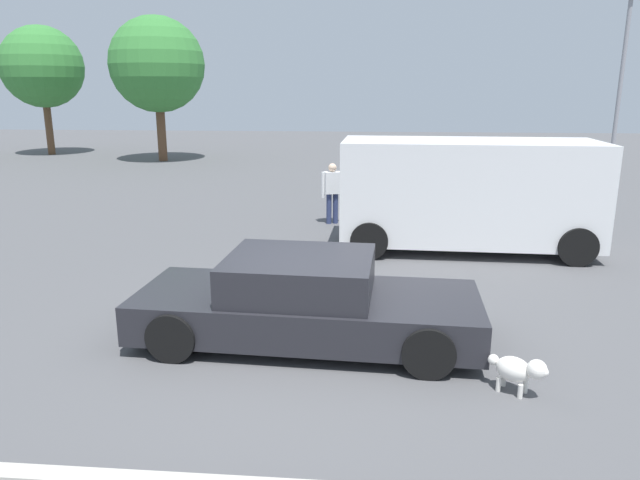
% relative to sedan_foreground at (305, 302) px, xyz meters
% --- Properties ---
extents(ground_plane, '(80.00, 80.00, 0.00)m').
position_rel_sedan_foreground_xyz_m(ground_plane, '(0.12, -0.14, -0.55)').
color(ground_plane, '#515154').
extents(sedan_foreground, '(4.65, 2.08, 1.19)m').
position_rel_sedan_foreground_xyz_m(sedan_foreground, '(0.00, 0.00, 0.00)').
color(sedan_foreground, '#232328').
rests_on(sedan_foreground, ground_plane).
extents(dog, '(0.59, 0.48, 0.47)m').
position_rel_sedan_foreground_xyz_m(dog, '(2.53, -1.23, -0.26)').
color(dog, white).
rests_on(dog, ground_plane).
extents(van_white, '(5.27, 2.36, 2.31)m').
position_rel_sedan_foreground_xyz_m(van_white, '(2.87, 4.96, 0.69)').
color(van_white, white).
rests_on(van_white, ground_plane).
extents(pedestrian, '(0.55, 0.35, 1.53)m').
position_rel_sedan_foreground_xyz_m(pedestrian, '(-0.11, 7.16, 0.35)').
color(pedestrian, navy).
rests_on(pedestrian, ground_plane).
extents(light_post_near, '(0.44, 0.44, 6.54)m').
position_rel_sedan_foreground_xyz_m(light_post_near, '(9.12, 13.66, 3.87)').
color(light_post_near, gray).
rests_on(light_post_near, ground_plane).
extents(tree_back_left, '(4.30, 4.30, 6.54)m').
position_rel_sedan_foreground_xyz_m(tree_back_left, '(-8.97, 19.71, 3.82)').
color(tree_back_left, brown).
rests_on(tree_back_left, ground_plane).
extents(tree_back_center, '(4.04, 4.04, 6.41)m').
position_rel_sedan_foreground_xyz_m(tree_back_center, '(-15.73, 21.96, 3.82)').
color(tree_back_center, brown).
rests_on(tree_back_center, ground_plane).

